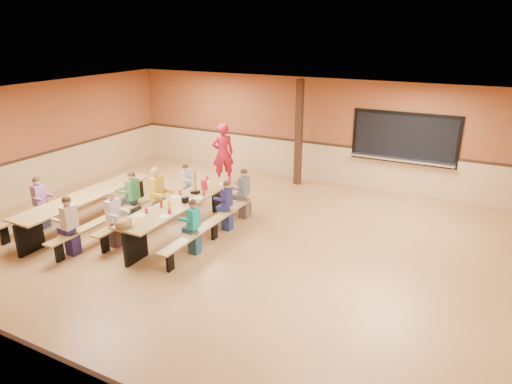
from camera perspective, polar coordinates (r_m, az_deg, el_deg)
The scene contains 23 objects.
ground at distance 9.72m, azimuth -3.78°, elevation -6.57°, with size 12.00×12.00×0.00m, color #98663A.
room_envelope at distance 9.44m, azimuth -3.88°, elevation -2.82°, with size 12.04×10.04×3.02m.
kitchen_pass_through at distance 12.85m, azimuth 18.03°, elevation 6.17°, with size 2.78×0.28×1.38m.
structural_post at distance 13.05m, azimuth 5.37°, elevation 7.31°, with size 0.18×0.18×3.00m, color black.
cafeteria_table_main at distance 10.22m, azimuth -9.19°, elevation -2.20°, with size 1.91×3.70×0.74m.
cafeteria_table_second at distance 11.13m, azimuth -20.31°, elevation -1.36°, with size 1.91×3.70×0.74m.
seated_child_white_left at distance 9.85m, azimuth -17.33°, elevation -3.26°, with size 0.37×0.30×1.21m, color silver, non-canonical shape.
seated_adult_yellow at distance 10.77m, azimuth -12.27°, elevation -0.45°, with size 0.43×0.35×1.33m, color gold, non-canonical shape.
seated_child_grey_left at distance 11.65m, azimuth -8.71°, elevation 0.78°, with size 0.32×0.26×1.11m, color silver, non-canonical shape.
seated_child_teal_right at distance 9.20m, azimuth -7.76°, elevation -4.38°, with size 0.34×0.28×1.14m, color #148B83, non-canonical shape.
seated_child_navy_right at distance 10.19m, azimuth -3.64°, elevation -1.75°, with size 0.34×0.28×1.15m, color navy, non-canonical shape.
seated_child_char_right at distance 10.82m, azimuth -1.48°, elevation -0.23°, with size 0.37×0.30×1.20m, color #4F535A, non-canonical shape.
seated_child_purple_sec at distance 11.37m, azimuth -25.35°, elevation -1.23°, with size 0.37×0.30×1.20m, color #8E577E, non-canonical shape.
seated_child_green_sec at distance 10.94m, azimuth -15.08°, elevation -0.65°, with size 0.38×0.31×1.22m, color #37814B, non-canonical shape.
seated_child_tan_sec at distance 9.79m, azimuth -22.20°, elevation -3.96°, with size 0.38×0.31×1.23m, color beige, non-canonical shape.
standing_woman at distance 13.31m, azimuth -4.15°, elevation 4.84°, with size 0.64×0.42×1.76m, color #AE1329.
punch_pitcher at distance 10.75m, azimuth -6.49°, elevation 0.89°, with size 0.16×0.16×0.22m, color red.
chip_bowl at distance 9.06m, azimuth -16.25°, elevation -3.77°, with size 0.32×0.32×0.15m, color orange, non-canonical shape.
napkin_dispenser at distance 10.00m, azimuth -8.84°, elevation -0.97°, with size 0.10×0.14×0.13m, color black.
condiment_mustard at distance 9.77m, azimuth -10.77°, elevation -1.48°, with size 0.06×0.06×0.17m, color yellow.
condiment_ketchup at distance 9.82m, azimuth -11.77°, elevation -1.44°, with size 0.06×0.06×0.17m, color #B2140F.
table_paddle at distance 10.51m, azimuth -7.61°, elevation 0.55°, with size 0.16×0.16×0.56m.
place_settings at distance 10.12m, azimuth -9.27°, elevation -0.79°, with size 0.65×3.30×0.11m, color beige, non-canonical shape.
Camera 1 is at (4.56, -7.41, 4.33)m, focal length 32.00 mm.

